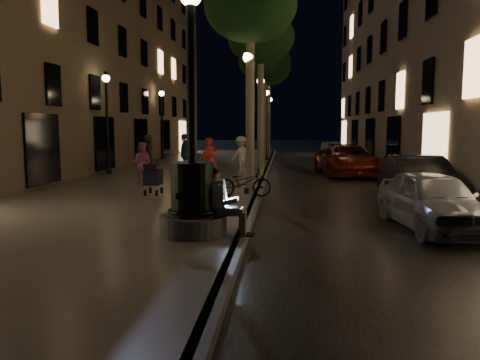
# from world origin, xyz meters

# --- Properties ---
(ground) EXTENTS (120.00, 120.00, 0.00)m
(ground) POSITION_xyz_m (0.00, 15.00, 0.00)
(ground) COLOR black
(ground) RESTS_ON ground
(cobble_lane) EXTENTS (6.00, 45.00, 0.02)m
(cobble_lane) POSITION_xyz_m (3.00, 15.00, 0.01)
(cobble_lane) COLOR black
(cobble_lane) RESTS_ON ground
(promenade) EXTENTS (8.00, 45.00, 0.20)m
(promenade) POSITION_xyz_m (-4.00, 15.00, 0.10)
(promenade) COLOR slate
(promenade) RESTS_ON ground
(curb_strip) EXTENTS (0.25, 45.00, 0.20)m
(curb_strip) POSITION_xyz_m (0.00, 15.00, 0.10)
(curb_strip) COLOR #59595B
(curb_strip) RESTS_ON ground
(building_right) EXTENTS (8.00, 36.00, 15.00)m
(building_right) POSITION_xyz_m (10.00, 18.00, 7.50)
(building_right) COLOR #7B634D
(building_right) RESTS_ON ground
(building_left) EXTENTS (8.00, 36.00, 15.00)m
(building_left) POSITION_xyz_m (-12.00, 18.00, 7.50)
(building_left) COLOR #7B634D
(building_left) RESTS_ON ground
(fountain_lamppost) EXTENTS (1.40, 1.40, 5.21)m
(fountain_lamppost) POSITION_xyz_m (-1.00, 2.00, 1.21)
(fountain_lamppost) COLOR #59595B
(fountain_lamppost) RESTS_ON promenade
(seated_man_laptop) EXTENTS (1.03, 0.35, 1.40)m
(seated_man_laptop) POSITION_xyz_m (-0.39, 2.00, 0.93)
(seated_man_laptop) COLOR tan
(seated_man_laptop) RESTS_ON promenade
(tree_near) EXTENTS (3.00, 3.00, 7.30)m
(tree_near) POSITION_xyz_m (-0.25, 8.00, 6.24)
(tree_near) COLOR #6B604C
(tree_near) RESTS_ON promenade
(tree_second) EXTENTS (3.00, 3.00, 7.40)m
(tree_second) POSITION_xyz_m (-0.20, 14.00, 6.33)
(tree_second) COLOR #6B604C
(tree_second) RESTS_ON promenade
(tree_third) EXTENTS (3.00, 3.00, 7.20)m
(tree_third) POSITION_xyz_m (-0.30, 20.00, 6.14)
(tree_third) COLOR #6B604C
(tree_third) RESTS_ON promenade
(tree_far) EXTENTS (3.00, 3.00, 7.50)m
(tree_far) POSITION_xyz_m (-0.22, 26.00, 6.43)
(tree_far) COLOR #6B604C
(tree_far) RESTS_ON promenade
(lamp_curb_a) EXTENTS (0.36, 0.36, 4.81)m
(lamp_curb_a) POSITION_xyz_m (-0.30, 8.00, 3.24)
(lamp_curb_a) COLOR black
(lamp_curb_a) RESTS_ON promenade
(lamp_curb_b) EXTENTS (0.36, 0.36, 4.81)m
(lamp_curb_b) POSITION_xyz_m (-0.30, 16.00, 3.24)
(lamp_curb_b) COLOR black
(lamp_curb_b) RESTS_ON promenade
(lamp_curb_c) EXTENTS (0.36, 0.36, 4.81)m
(lamp_curb_c) POSITION_xyz_m (-0.30, 24.00, 3.24)
(lamp_curb_c) COLOR black
(lamp_curb_c) RESTS_ON promenade
(lamp_curb_d) EXTENTS (0.36, 0.36, 4.81)m
(lamp_curb_d) POSITION_xyz_m (-0.30, 32.00, 3.24)
(lamp_curb_d) COLOR black
(lamp_curb_d) RESTS_ON promenade
(lamp_left_b) EXTENTS (0.36, 0.36, 4.81)m
(lamp_left_b) POSITION_xyz_m (-7.40, 14.00, 3.24)
(lamp_left_b) COLOR black
(lamp_left_b) RESTS_ON promenade
(lamp_left_c) EXTENTS (0.36, 0.36, 4.81)m
(lamp_left_c) POSITION_xyz_m (-7.40, 24.00, 3.24)
(lamp_left_c) COLOR black
(lamp_left_c) RESTS_ON promenade
(stroller) EXTENTS (0.49, 1.13, 1.15)m
(stroller) POSITION_xyz_m (-3.37, 7.41, 0.78)
(stroller) COLOR black
(stroller) RESTS_ON promenade
(car_front) EXTENTS (2.07, 4.26, 1.40)m
(car_front) POSITION_xyz_m (4.36, 3.83, 0.70)
(car_front) COLOR #95969C
(car_front) RESTS_ON ground
(car_second) EXTENTS (1.68, 4.63, 1.52)m
(car_second) POSITION_xyz_m (5.06, 7.61, 0.76)
(car_second) COLOR black
(car_second) RESTS_ON ground
(car_third) EXTENTS (3.03, 5.70, 1.52)m
(car_third) POSITION_xyz_m (4.00, 16.14, 0.76)
(car_third) COLOR maroon
(car_third) RESTS_ON ground
(car_rear) EXTENTS (2.35, 4.96, 1.40)m
(car_rear) POSITION_xyz_m (4.68, 20.02, 0.70)
(car_rear) COLOR #2B2B30
(car_rear) RESTS_ON ground
(car_fifth) EXTENTS (1.38, 3.73, 1.22)m
(car_fifth) POSITION_xyz_m (4.45, 28.10, 0.61)
(car_fifth) COLOR #ABABA6
(car_fifth) RESTS_ON ground
(pedestrian_red) EXTENTS (0.75, 0.60, 1.81)m
(pedestrian_red) POSITION_xyz_m (-2.08, 11.04, 1.10)
(pedestrian_red) COLOR red
(pedestrian_red) RESTS_ON promenade
(pedestrian_pink) EXTENTS (0.79, 0.62, 1.62)m
(pedestrian_pink) POSITION_xyz_m (-4.65, 10.34, 1.01)
(pedestrian_pink) COLOR pink
(pedestrian_pink) RESTS_ON promenade
(pedestrian_white) EXTENTS (1.25, 1.28, 1.76)m
(pedestrian_white) POSITION_xyz_m (-1.20, 15.21, 1.08)
(pedestrian_white) COLOR white
(pedestrian_white) RESTS_ON promenade
(pedestrian_blue) EXTENTS (0.72, 1.20, 1.91)m
(pedestrian_blue) POSITION_xyz_m (-3.68, 13.76, 1.15)
(pedestrian_blue) COLOR navy
(pedestrian_blue) RESTS_ON promenade
(pedestrian_dark) EXTENTS (0.87, 1.02, 1.77)m
(pedestrian_dark) POSITION_xyz_m (-7.00, 19.24, 1.08)
(pedestrian_dark) COLOR #38383D
(pedestrian_dark) RESTS_ON promenade
(bicycle) EXTENTS (1.83, 0.85, 0.93)m
(bicycle) POSITION_xyz_m (-0.40, 7.25, 0.66)
(bicycle) COLOR black
(bicycle) RESTS_ON promenade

